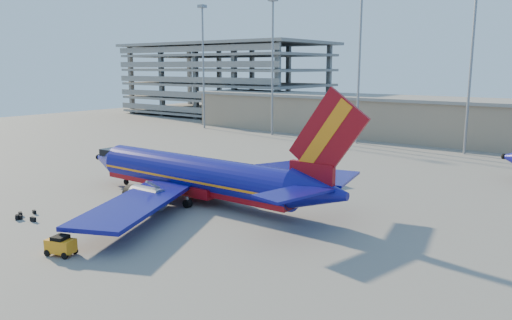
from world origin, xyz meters
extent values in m
plane|color=slate|center=(0.00, 0.00, 0.00)|extent=(220.00, 220.00, 0.00)
cube|color=gray|center=(10.00, 58.00, 4.00)|extent=(120.00, 15.00, 8.00)
cube|color=slate|center=(10.00, 58.00, 8.20)|extent=(122.00, 16.00, 0.60)
cube|color=slate|center=(-62.00, 74.00, 1.00)|extent=(60.00, 30.00, 0.70)
cube|color=slate|center=(-62.00, 74.00, 5.20)|extent=(60.00, 30.00, 0.70)
cube|color=slate|center=(-62.00, 74.00, 9.40)|extent=(60.00, 30.00, 0.70)
cube|color=slate|center=(-62.00, 74.00, 13.60)|extent=(60.00, 30.00, 0.70)
cube|color=slate|center=(-62.00, 74.00, 17.80)|extent=(60.00, 30.00, 0.70)
cube|color=slate|center=(-62.00, 74.00, 21.00)|extent=(62.00, 32.00, 0.80)
cube|color=slate|center=(-62.00, 87.00, 10.50)|extent=(1.20, 1.20, 21.00)
cylinder|color=gray|center=(-45.00, 46.00, 14.00)|extent=(0.44, 0.44, 28.00)
cube|color=gray|center=(-45.00, 46.00, 28.30)|extent=(1.60, 1.60, 0.70)
cylinder|color=gray|center=(-25.00, 46.00, 14.00)|extent=(0.44, 0.44, 28.00)
cylinder|color=gray|center=(-5.00, 46.00, 14.00)|extent=(0.44, 0.44, 28.00)
cylinder|color=gray|center=(15.00, 46.00, 14.00)|extent=(0.44, 0.44, 28.00)
cylinder|color=navy|center=(-0.88, -3.01, 2.94)|extent=(26.10, 4.05, 4.02)
cube|color=maroon|center=(-0.88, -3.01, 1.90)|extent=(26.10, 3.29, 1.41)
cube|color=orange|center=(-0.88, -3.01, 2.66)|extent=(26.10, 4.09, 0.24)
cone|color=navy|center=(-16.21, -3.02, 2.94)|extent=(4.57, 4.03, 4.02)
cube|color=black|center=(-14.80, -3.02, 3.97)|extent=(2.61, 2.83, 0.87)
cone|color=navy|center=(14.99, -2.99, 3.32)|extent=(5.66, 4.03, 4.02)
cube|color=maroon|center=(14.12, -3.00, 4.78)|extent=(4.57, 0.60, 2.39)
cube|color=maroon|center=(15.65, -2.99, 8.59)|extent=(7.98, 0.36, 8.68)
cube|color=orange|center=(15.43, -2.99, 8.59)|extent=(5.31, 0.46, 6.80)
cube|color=navy|center=(14.56, 0.70, 3.91)|extent=(4.64, 7.49, 0.24)
cube|color=navy|center=(14.56, -6.69, 3.91)|extent=(4.63, 7.48, 0.24)
cube|color=navy|center=(0.74, 6.56, 1.96)|extent=(11.81, 17.61, 0.38)
cube|color=navy|center=(0.76, -12.58, 1.96)|extent=(11.83, 17.61, 0.38)
cube|color=maroon|center=(-0.34, -3.01, 1.47)|extent=(6.53, 4.25, 1.09)
cylinder|color=gray|center=(-2.19, 2.64, 1.25)|extent=(3.92, 2.29, 2.28)
cylinder|color=gray|center=(-2.18, -8.66, 1.25)|extent=(3.92, 2.29, 2.28)
cylinder|color=gray|center=(-12.84, -3.02, 0.60)|extent=(0.26, 0.26, 1.20)
cylinder|color=black|center=(-12.84, -3.02, 0.35)|extent=(0.70, 0.27, 0.70)
cylinder|color=black|center=(0.75, -0.18, 0.46)|extent=(0.91, 0.60, 0.91)
cylinder|color=black|center=(0.75, -5.83, 0.46)|extent=(0.91, 0.60, 0.91)
cube|color=orange|center=(2.36, -21.47, 0.79)|extent=(2.47, 1.85, 1.05)
cube|color=black|center=(2.36, -21.47, 1.42)|extent=(1.34, 1.41, 0.37)
cylinder|color=black|center=(1.39, -21.16, 0.27)|extent=(0.58, 0.34, 0.55)
cylinder|color=black|center=(1.73, -22.27, 0.27)|extent=(0.58, 0.34, 0.55)
cylinder|color=black|center=(2.99, -20.67, 0.27)|extent=(0.58, 0.34, 0.55)
cylinder|color=black|center=(3.33, -21.77, 0.27)|extent=(0.58, 0.34, 0.55)
cube|color=black|center=(-9.48, -18.82, 0.25)|extent=(0.63, 0.55, 0.49)
cube|color=black|center=(-9.41, -18.61, 0.21)|extent=(0.63, 0.33, 0.42)
cube|color=black|center=(-7.69, -18.20, 0.22)|extent=(0.64, 0.35, 0.44)
cube|color=black|center=(-10.43, -17.99, 0.19)|extent=(0.71, 0.52, 0.38)
cube|color=black|center=(-10.00, -16.78, 0.18)|extent=(0.56, 0.40, 0.37)
camera|label=1|loc=(37.08, -41.92, 14.65)|focal=35.00mm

